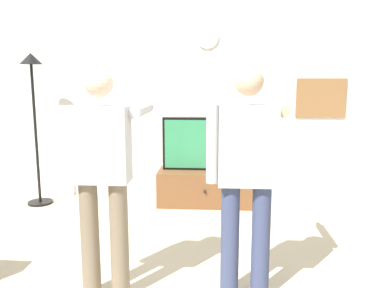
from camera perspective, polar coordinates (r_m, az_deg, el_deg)
name	(u,v)px	position (r m, az deg, el deg)	size (l,w,h in m)	color
back_wall	(198,101)	(5.42, 0.85, 6.25)	(6.40, 0.10, 2.70)	silver
tv_stand	(205,187)	(5.26, 1.95, -6.30)	(1.24, 0.53, 0.46)	brown
television	(206,144)	(5.17, 2.00, 0.00)	(1.14, 0.07, 0.70)	black
wall_clock	(207,37)	(5.37, 2.18, 15.33)	(0.31, 0.31, 0.03)	white
framed_picture	(321,98)	(5.53, 18.20, 6.36)	(0.65, 0.04, 0.52)	olive
floor_lamp	(33,98)	(5.47, -22.04, 6.24)	(0.32, 0.32, 1.98)	black
person_standing_nearer_lamp	(103,171)	(2.99, -12.85, -3.78)	(0.59, 0.78, 1.74)	#7A6B56
person_standing_nearer_couch	(247,170)	(2.94, 7.97, -3.73)	(0.60, 0.78, 1.75)	#384266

